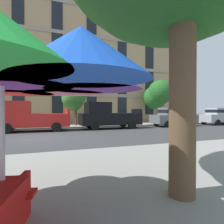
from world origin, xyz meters
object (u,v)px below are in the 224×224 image
object	(u,v)px
street_tree_right	(158,95)
pickup_black	(108,116)
patio_umbrella	(2,64)
pickup_red	(30,117)
sedan_silver	(220,116)
sedan_gray	(173,116)
street_tree_middle	(74,98)

from	to	relation	value
street_tree_right	pickup_black	bearing A→B (deg)	-155.08
street_tree_right	patio_umbrella	world-z (taller)	street_tree_right
pickup_red	sedan_silver	bearing A→B (deg)	-0.00
pickup_red	patio_umbrella	distance (m)	12.75
sedan_gray	patio_umbrella	world-z (taller)	patio_umbrella
pickup_red	patio_umbrella	size ratio (longest dim) A/B	1.44
pickup_red	sedan_silver	distance (m)	18.67
pickup_black	patio_umbrella	bearing A→B (deg)	-114.05
patio_umbrella	sedan_gray	bearing A→B (deg)	45.83
pickup_black	street_tree_right	world-z (taller)	street_tree_right
street_tree_middle	sedan_silver	bearing A→B (deg)	-11.03
street_tree_middle	pickup_black	bearing A→B (deg)	-51.51
pickup_black	street_tree_middle	xyz separation A→B (m)	(-2.32, 2.92, 1.64)
street_tree_right	street_tree_middle	bearing A→B (deg)	-177.62
sedan_silver	street_tree_middle	world-z (taller)	street_tree_middle
pickup_black	street_tree_right	xyz separation A→B (m)	(7.12, 3.31, 2.22)
patio_umbrella	street_tree_right	bearing A→B (deg)	51.38
sedan_gray	sedan_silver	world-z (taller)	same
sedan_gray	pickup_black	bearing A→B (deg)	180.00
sedan_silver	patio_umbrella	distance (m)	22.32
street_tree_right	patio_umbrella	size ratio (longest dim) A/B	1.38
pickup_black	street_tree_right	bearing A→B (deg)	24.92
sedan_silver	patio_umbrella	bearing A→B (deg)	-145.26
sedan_silver	sedan_gray	bearing A→B (deg)	180.00
sedan_silver	street_tree_right	bearing A→B (deg)	149.09
street_tree_middle	street_tree_right	distance (m)	9.46
pickup_red	patio_umbrella	xyz separation A→B (m)	(0.35, -12.70, 1.11)
street_tree_middle	street_tree_right	size ratio (longest dim) A/B	0.79
street_tree_middle	patio_umbrella	bearing A→B (deg)	-102.10
sedan_gray	street_tree_middle	distance (m)	9.61
pickup_red	street_tree_middle	xyz separation A→B (m)	(3.70, 2.92, 1.64)
pickup_black	street_tree_middle	distance (m)	4.07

